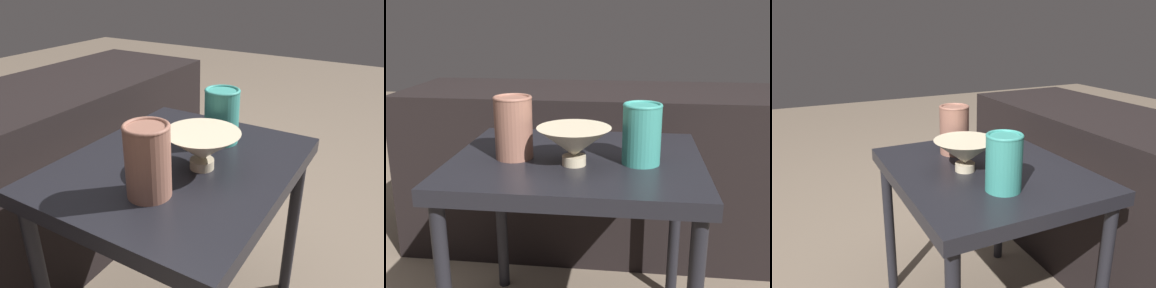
# 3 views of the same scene
# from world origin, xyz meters

# --- Properties ---
(table) EXTENTS (0.64, 0.54, 0.56)m
(table) POSITION_xyz_m (0.00, 0.00, 0.49)
(table) COLOR black
(table) RESTS_ON ground_plane
(couch_backdrop) EXTENTS (1.48, 0.50, 0.63)m
(couch_backdrop) POSITION_xyz_m (0.00, 0.61, 0.32)
(couch_backdrop) COLOR black
(couch_backdrop) RESTS_ON ground_plane
(bowl) EXTENTS (0.18, 0.18, 0.09)m
(bowl) POSITION_xyz_m (0.00, -0.06, 0.61)
(bowl) COLOR #C1B293
(bowl) RESTS_ON table
(vase_textured_left) EXTENTS (0.10, 0.10, 0.16)m
(vase_textured_left) POSITION_xyz_m (-0.16, -0.03, 0.64)
(vase_textured_left) COLOR brown
(vase_textured_left) RESTS_ON table
(vase_colorful_right) EXTENTS (0.10, 0.10, 0.15)m
(vase_colorful_right) POSITION_xyz_m (0.16, -0.03, 0.63)
(vase_colorful_right) COLOR teal
(vase_colorful_right) RESTS_ON table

